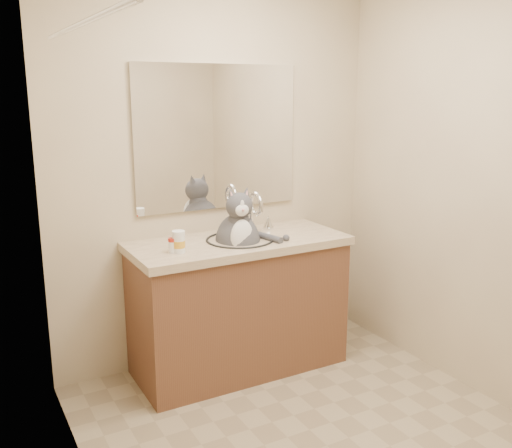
{
  "coord_description": "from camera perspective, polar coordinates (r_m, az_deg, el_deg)",
  "views": [
    {
      "loc": [
        -1.54,
        -2.04,
        1.74
      ],
      "look_at": [
        -0.05,
        0.65,
        1.02
      ],
      "focal_mm": 40.0,
      "sensor_mm": 36.0,
      "label": 1
    }
  ],
  "objects": [
    {
      "name": "pill_bottle_redcap",
      "position": [
        3.23,
        -8.33,
        -2.13
      ],
      "size": [
        0.06,
        0.06,
        0.09
      ],
      "rotation": [
        0.0,
        0.0,
        -0.3
      ],
      "color": "white",
      "rests_on": "vanity"
    },
    {
      "name": "cat",
      "position": [
        3.46,
        -1.75,
        -1.44
      ],
      "size": [
        0.37,
        0.37,
        0.54
      ],
      "rotation": [
        0.0,
        0.0,
        -0.22
      ],
      "color": "#47464B",
      "rests_on": "vanity"
    },
    {
      "name": "pill_bottle_orange",
      "position": [
        3.22,
        -7.74,
        -1.82
      ],
      "size": [
        0.09,
        0.09,
        0.13
      ],
      "rotation": [
        0.0,
        0.0,
        0.35
      ],
      "color": "white",
      "rests_on": "vanity"
    },
    {
      "name": "room",
      "position": [
        2.61,
        7.86,
        1.16
      ],
      "size": [
        2.22,
        2.52,
        2.42
      ],
      "color": "gray",
      "rests_on": "ground"
    },
    {
      "name": "grey_canister",
      "position": [
        3.38,
        -7.61,
        -1.62
      ],
      "size": [
        0.05,
        0.05,
        0.06
      ],
      "rotation": [
        0.0,
        0.0,
        -0.24
      ],
      "color": "slate",
      "rests_on": "vanity"
    },
    {
      "name": "mirror",
      "position": [
        3.63,
        -3.82,
        8.62
      ],
      "size": [
        1.1,
        0.02,
        0.9
      ],
      "primitive_type": "cube",
      "color": "white",
      "rests_on": "room"
    },
    {
      "name": "shower_curtain",
      "position": [
        2.31,
        -15.38,
        -5.17
      ],
      "size": [
        0.02,
        1.3,
        1.93
      ],
      "color": "beige",
      "rests_on": "ground"
    },
    {
      "name": "vanity",
      "position": [
        3.62,
        -1.73,
        -7.78
      ],
      "size": [
        1.34,
        0.59,
        1.12
      ],
      "color": "brown",
      "rests_on": "ground"
    }
  ]
}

